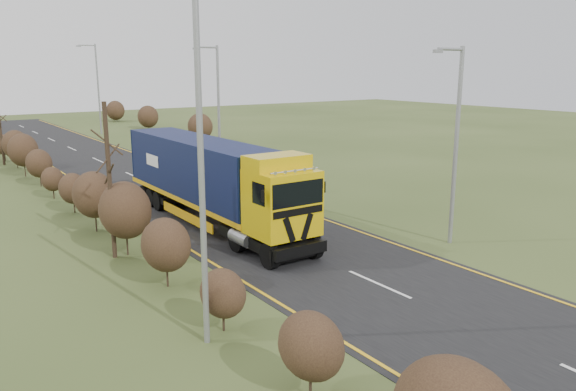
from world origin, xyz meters
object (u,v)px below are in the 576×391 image
(car_blue_sedan, at_px, (220,151))
(streetlight_near, at_px, (455,139))
(speed_sign, at_px, (284,165))
(car_red_hatchback, at_px, (228,165))
(lorry, at_px, (210,177))

(car_blue_sedan, bearing_deg, streetlight_near, 106.87)
(streetlight_near, relative_size, speed_sign, 3.45)
(car_blue_sedan, xyz_separation_m, streetlight_near, (-2.76, -25.48, 3.80))
(car_red_hatchback, relative_size, speed_sign, 1.81)
(lorry, relative_size, car_red_hatchback, 3.42)
(lorry, relative_size, streetlight_near, 1.79)
(lorry, relative_size, car_blue_sedan, 3.78)
(lorry, bearing_deg, car_red_hatchback, 57.71)
(streetlight_near, distance_m, speed_sign, 12.44)
(car_blue_sedan, bearing_deg, lorry, 83.67)
(lorry, bearing_deg, car_blue_sedan, 60.82)
(streetlight_near, bearing_deg, speed_sign, 90.51)
(car_blue_sedan, distance_m, speed_sign, 13.71)
(lorry, xyz_separation_m, speed_sign, (6.80, 3.82, -0.65))
(car_blue_sedan, height_order, speed_sign, speed_sign)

